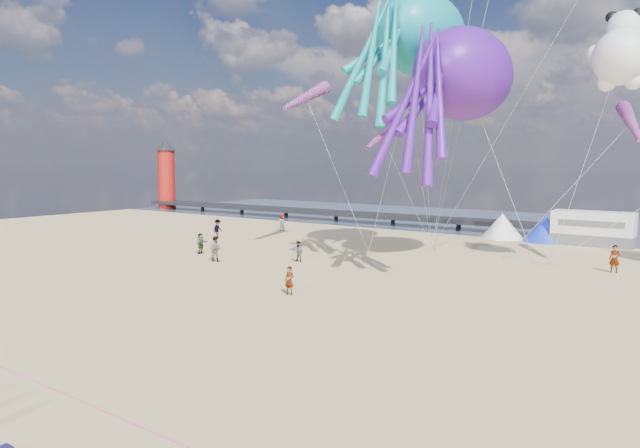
{
  "coord_description": "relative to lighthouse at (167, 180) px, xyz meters",
  "views": [
    {
      "loc": [
        15.55,
        -14.34,
        7.35
      ],
      "look_at": [
        0.91,
        6.0,
        4.6
      ],
      "focal_mm": 32.0,
      "sensor_mm": 36.0,
      "label": 1
    }
  ],
  "objects": [
    {
      "name": "ground",
      "position": [
        56.0,
        -44.0,
        -4.5
      ],
      "size": [
        120.0,
        120.0,
        0.0
      ],
      "primitive_type": "plane",
      "color": "#D5BA7A",
      "rests_on": "ground"
    },
    {
      "name": "water",
      "position": [
        56.0,
        11.0,
        -4.48
      ],
      "size": [
        120.0,
        120.0,
        0.0
      ],
      "primitive_type": "plane",
      "color": "#344764",
      "rests_on": "ground"
    },
    {
      "name": "pier",
      "position": [
        28.0,
        0.0,
        -3.5
      ],
      "size": [
        60.0,
        3.0,
        0.5
      ],
      "primitive_type": "cube",
      "color": "black",
      "rests_on": "ground"
    },
    {
      "name": "lighthouse",
      "position": [
        0.0,
        0.0,
        0.0
      ],
      "size": [
        2.6,
        2.6,
        9.0
      ],
      "primitive_type": "cylinder",
      "color": "#A5140F",
      "rests_on": "ground"
    },
    {
      "name": "motorhome_0",
      "position": [
        62.0,
        -4.0,
        -3.0
      ],
      "size": [
        6.6,
        2.5,
        3.0
      ],
      "primitive_type": "cube",
      "color": "silver",
      "rests_on": "ground"
    },
    {
      "name": "tent_white",
      "position": [
        54.0,
        -4.0,
        -3.3
      ],
      "size": [
        4.0,
        4.0,
        2.4
      ],
      "primitive_type": "cone",
      "color": "white",
      "rests_on": "ground"
    },
    {
      "name": "tent_blue",
      "position": [
        58.0,
        -4.0,
        -3.3
      ],
      "size": [
        4.0,
        4.0,
        2.4
      ],
      "primitive_type": "cone",
      "color": "#1933CC",
      "rests_on": "ground"
    },
    {
      "name": "rope_line",
      "position": [
        56.0,
        -49.0,
        -4.48
      ],
      "size": [
        34.0,
        0.03,
        0.03
      ],
      "primitive_type": "cylinder",
      "rotation": [
        0.0,
        1.57,
        0.0
      ],
      "color": "#F2338C",
      "rests_on": "ground"
    },
    {
      "name": "standing_person",
      "position": [
        52.1,
        -34.21,
        -3.7
      ],
      "size": [
        0.62,
        0.44,
        1.6
      ],
      "primitive_type": "imported",
      "rotation": [
        0.0,
        0.0,
        0.11
      ],
      "color": "tan",
      "rests_on": "ground"
    },
    {
      "name": "beachgoer_0",
      "position": [
        33.09,
        -11.89,
        -3.61
      ],
      "size": [
        0.6,
        0.74,
        1.78
      ],
      "primitive_type": "imported",
      "rotation": [
        0.0,
        0.0,
        1.87
      ],
      "color": "#7F6659",
      "rests_on": "ground"
    },
    {
      "name": "beachgoer_1",
      "position": [
        40.96,
        -29.14,
        -3.57
      ],
      "size": [
        1.06,
        0.88,
        1.86
      ],
      "primitive_type": "imported",
      "rotation": [
        0.0,
        0.0,
        3.52
      ],
      "color": "#7F6659",
      "rests_on": "ground"
    },
    {
      "name": "beachgoer_2",
      "position": [
        31.85,
        -20.03,
        -3.58
      ],
      "size": [
        0.87,
        1.02,
        1.84
      ],
      "primitive_type": "imported",
      "rotation": [
        0.0,
        0.0,
        1.79
      ],
      "color": "#7F6659",
      "rests_on": "ground"
    },
    {
      "name": "beachgoer_4",
      "position": [
        37.41,
        -27.26,
        -3.67
      ],
      "size": [
        0.64,
        1.04,
        1.66
      ],
      "primitive_type": "imported",
      "rotation": [
        0.0,
        0.0,
        1.83
      ],
      "color": "#7F6659",
      "rests_on": "ground"
    },
    {
      "name": "beachgoer_5",
      "position": [
        65.64,
        -16.69,
        -3.57
      ],
      "size": [
        1.78,
        0.71,
        1.87
      ],
      "primitive_type": "imported",
      "rotation": [
        0.0,
        0.0,
        6.19
      ],
      "color": "#7F6659",
      "rests_on": "ground"
    },
    {
      "name": "beachgoer_7",
      "position": [
        46.17,
        -25.75,
        -3.72
      ],
      "size": [
        0.79,
        0.53,
        1.57
      ],
      "primitive_type": "imported",
      "rotation": [
        0.0,
        0.0,
        0.04
      ],
      "color": "#7F6659",
      "rests_on": "ground"
    },
    {
      "name": "sandbag_a",
      "position": [
        48.45,
        -19.6,
        -4.39
      ],
      "size": [
        0.5,
        0.35,
        0.22
      ],
      "primitive_type": "cube",
      "color": "gray",
      "rests_on": "ground"
    },
    {
      "name": "sandbag_b",
      "position": [
        60.59,
        -16.7,
        -4.39
      ],
      "size": [
        0.5,
        0.35,
        0.22
      ],
      "primitive_type": "cube",
      "color": "gray",
      "rests_on": "ground"
    },
    {
      "name": "sandbag_c",
      "position": [
        61.5,
        -16.53,
        -4.39
      ],
      "size": [
        0.5,
        0.35,
        0.22
      ],
      "primitive_type": "cube",
      "color": "gray",
      "rests_on": "ground"
    },
    {
      "name": "sandbag_d",
      "position": [
        58.09,
        -15.3,
        -4.39
      ],
      "size": [
        0.5,
        0.35,
        0.22
      ],
      "primitive_type": "cube",
      "color": "gray",
      "rests_on": "ground"
    },
    {
      "name": "sandbag_e",
      "position": [
        51.8,
        -14.98,
        -4.39
      ],
      "size": [
        0.5,
        0.35,
        0.22
      ],
      "primitive_type": "cube",
      "color": "gray",
      "rests_on": "ground"
    },
    {
      "name": "kite_octopus_teal",
      "position": [
        52.17,
        -18.56,
        12.23
      ],
      "size": [
        6.67,
        11.74,
        12.64
      ],
      "primitive_type": null,
      "rotation": [
        0.0,
        0.0,
        -0.18
      ],
      "color": "#0D8D8C"
    },
    {
      "name": "kite_octopus_purple",
      "position": [
        56.38,
        -20.6,
        8.73
      ],
      "size": [
        5.26,
        11.42,
        12.83
      ],
      "primitive_type": null,
      "rotation": [
        0.0,
        0.0,
        -0.04
      ],
      "color": "#461288"
    },
    {
      "name": "kite_panda",
      "position": [
        65.54,
        -17.88,
        9.31
      ],
      "size": [
        4.94,
        4.75,
        5.96
      ],
      "primitive_type": null,
      "rotation": [
        0.0,
        0.0,
        0.2
      ],
      "color": "silver"
    },
    {
      "name": "windsock_left",
      "position": [
        43.45,
        -21.23,
        7.99
      ],
      "size": [
        1.66,
        6.5,
        6.43
      ],
      "primitive_type": null,
      "rotation": [
        0.0,
        0.0,
        0.09
      ],
      "color": "red"
    },
    {
      "name": "windsock_mid",
      "position": [
        65.92,
        -14.97,
        5.42
      ],
      "size": [
        2.9,
        5.93,
        5.93
      ],
      "primitive_type": null,
      "rotation": [
        0.0,
        0.0,
        0.34
      ],
      "color": "red"
    },
    {
      "name": "windsock_right",
      "position": [
        48.85,
        -18.33,
        4.99
      ],
      "size": [
        1.19,
        4.74,
        4.69
      ],
      "primitive_type": null,
      "rotation": [
        0.0,
        0.0,
        -0.06
      ],
      "color": "red"
    }
  ]
}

